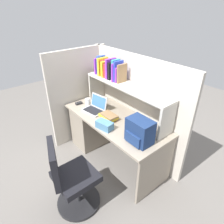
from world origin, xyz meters
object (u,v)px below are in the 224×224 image
at_px(laptop, 95,107).
at_px(paper_cup, 88,102).
at_px(computer_mouse, 79,103).
at_px(tissue_box, 104,125).
at_px(backpack, 139,131).
at_px(office_chair, 71,181).

xyz_separation_m(laptop, paper_cup, (-0.22, 0.01, 0.00)).
xyz_separation_m(laptop, computer_mouse, (-0.33, -0.09, -0.03)).
bearing_deg(computer_mouse, tissue_box, -1.39).
bearing_deg(computer_mouse, backpack, 7.63).
bearing_deg(tissue_box, office_chair, -83.51).
height_order(computer_mouse, tissue_box, tissue_box).
xyz_separation_m(paper_cup, office_chair, (0.88, -0.83, -0.39)).
bearing_deg(computer_mouse, office_chair, -31.05).
xyz_separation_m(tissue_box, office_chair, (0.20, -0.64, -0.39)).
bearing_deg(backpack, paper_cup, 177.59).
relative_size(laptop, paper_cup, 3.22).
bearing_deg(paper_cup, office_chair, -43.15).
bearing_deg(laptop, paper_cup, 177.69).
distance_m(computer_mouse, paper_cup, 0.15).
relative_size(backpack, computer_mouse, 2.88).
relative_size(laptop, tissue_box, 1.56).
relative_size(computer_mouse, paper_cup, 0.97).
relative_size(laptop, backpack, 1.15).
bearing_deg(office_chair, paper_cup, -23.24).
bearing_deg(tissue_box, computer_mouse, 162.27).
distance_m(paper_cup, office_chair, 1.27).
xyz_separation_m(backpack, computer_mouse, (-1.26, -0.05, -0.13)).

